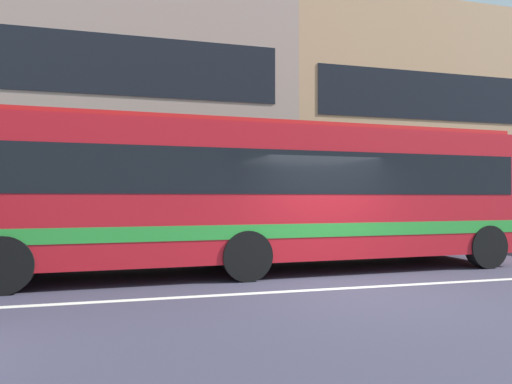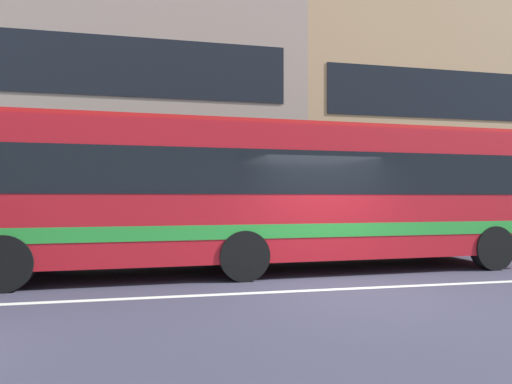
% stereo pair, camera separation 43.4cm
% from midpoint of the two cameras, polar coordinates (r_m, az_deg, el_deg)
% --- Properties ---
extents(ground_plane, '(160.00, 160.00, 0.00)m').
position_cam_midpoint_polar(ground_plane, '(8.21, 13.38, -12.28)').
color(ground_plane, '#393649').
extents(lane_centre_line, '(60.00, 0.16, 0.01)m').
position_cam_midpoint_polar(lane_centre_line, '(8.21, 13.38, -12.25)').
color(lane_centre_line, silver).
rests_on(lane_centre_line, ground_plane).
extents(hedge_row_far, '(20.26, 1.10, 0.95)m').
position_cam_midpoint_polar(hedge_row_far, '(13.23, -11.57, -5.81)').
color(hedge_row_far, '#194421').
rests_on(hedge_row_far, ground_plane).
extents(apartment_block_left, '(25.82, 8.88, 11.30)m').
position_cam_midpoint_polar(apartment_block_left, '(22.72, -30.00, 9.51)').
color(apartment_block_left, tan).
rests_on(apartment_block_left, ground_plane).
extents(apartment_block_right, '(20.66, 8.88, 10.63)m').
position_cam_midpoint_polar(apartment_block_right, '(26.93, 25.62, 7.16)').
color(apartment_block_right, tan).
rests_on(apartment_block_right, ground_plane).
extents(transit_bus, '(12.13, 2.95, 3.25)m').
position_cam_midpoint_polar(transit_bus, '(9.88, 2.57, 0.13)').
color(transit_bus, red).
rests_on(transit_bus, ground_plane).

